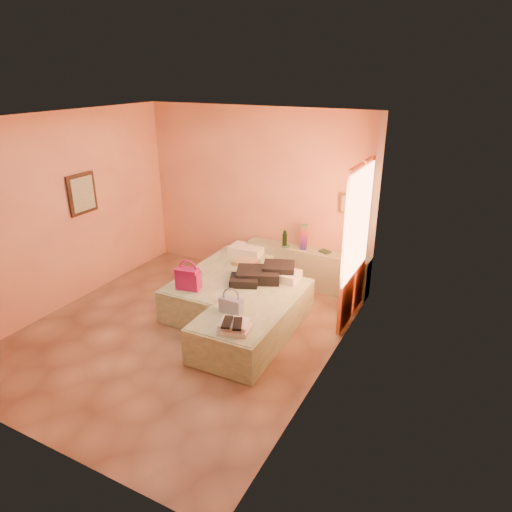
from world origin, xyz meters
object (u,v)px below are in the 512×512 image
at_px(magenta_handbag, 188,278).
at_px(bed_left, 222,286).
at_px(towel_stack, 235,326).
at_px(headboard_ledge, 306,268).
at_px(flower_vase, 358,248).
at_px(green_book, 325,252).
at_px(blue_handbag, 231,305).
at_px(water_bottle, 285,239).
at_px(bed_right, 255,318).

bearing_deg(magenta_handbag, bed_left, 72.50).
height_order(magenta_handbag, towel_stack, magenta_handbag).
xyz_separation_m(headboard_ledge, flower_vase, (0.80, 0.05, 0.47)).
bearing_deg(flower_vase, bed_left, -148.02).
xyz_separation_m(headboard_ledge, green_book, (0.30, 0.01, 0.34)).
height_order(green_book, blue_handbag, blue_handbag).
distance_m(headboard_ledge, bed_left, 1.42).
bearing_deg(water_bottle, magenta_handbag, -111.98).
distance_m(bed_right, flower_vase, 2.01).
bearing_deg(flower_vase, headboard_ledge, -176.67).
bearing_deg(headboard_ledge, bed_left, -132.20).
bearing_deg(bed_right, headboard_ledge, 87.20).
bearing_deg(bed_left, bed_right, -36.40).
distance_m(green_book, towel_stack, 2.45).
height_order(headboard_ledge, bed_right, headboard_ledge).
xyz_separation_m(bed_right, magenta_handbag, (-0.99, -0.08, 0.40)).
distance_m(bed_right, towel_stack, 0.81).
height_order(water_bottle, green_book, water_bottle).
distance_m(bed_left, magenta_handbag, 0.83).
relative_size(headboard_ledge, bed_left, 1.02).
xyz_separation_m(magenta_handbag, blue_handbag, (0.86, -0.31, -0.06)).
xyz_separation_m(headboard_ledge, water_bottle, (-0.36, -0.07, 0.46)).
distance_m(green_book, magenta_handbag, 2.23).
distance_m(bed_left, flower_vase, 2.14).
bearing_deg(water_bottle, bed_right, -79.39).
relative_size(headboard_ledge, blue_handbag, 6.97).
bearing_deg(water_bottle, headboard_ledge, 11.45).
distance_m(bed_left, water_bottle, 1.26).
distance_m(headboard_ledge, flower_vase, 0.93).
relative_size(bed_right, blue_handbag, 6.80).
distance_m(water_bottle, blue_handbag, 2.02).
relative_size(flower_vase, magenta_handbag, 0.90).
xyz_separation_m(bed_left, flower_vase, (1.76, 1.10, 0.55)).
bearing_deg(magenta_handbag, bed_right, -5.83).
height_order(bed_left, magenta_handbag, magenta_handbag).
distance_m(bed_left, towel_stack, 1.74).
bearing_deg(magenta_handbag, flower_vase, 34.04).
bearing_deg(green_book, blue_handbag, -81.24).
height_order(bed_left, blue_handbag, blue_handbag).
bearing_deg(towel_stack, bed_left, 126.63).
height_order(water_bottle, flower_vase, flower_vase).
height_order(flower_vase, blue_handbag, flower_vase).
xyz_separation_m(flower_vase, towel_stack, (-0.73, -2.47, -0.25)).
bearing_deg(towel_stack, headboard_ledge, 91.67).
distance_m(headboard_ledge, magenta_handbag, 2.08).
xyz_separation_m(bed_left, towel_stack, (1.02, -1.38, 0.30)).
xyz_separation_m(blue_handbag, towel_stack, (0.26, -0.35, -0.04)).
bearing_deg(bed_right, blue_handbag, -109.93).
relative_size(water_bottle, green_book, 1.59).
bearing_deg(water_bottle, towel_stack, -79.75).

